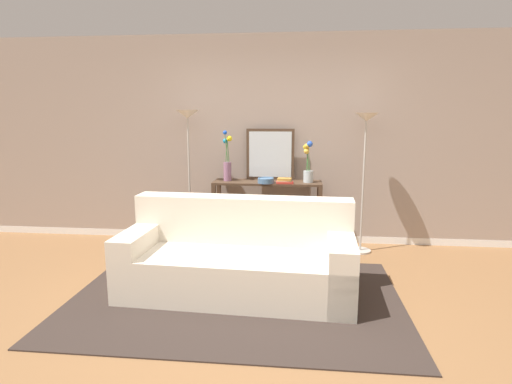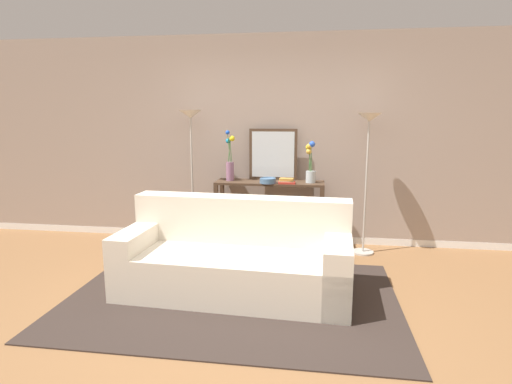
% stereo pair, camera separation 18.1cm
% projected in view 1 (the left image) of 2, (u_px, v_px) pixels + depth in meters
% --- Properties ---
extents(ground_plane, '(16.00, 16.00, 0.02)m').
position_uv_depth(ground_plane, '(251.00, 320.00, 3.47)').
color(ground_plane, brown).
extents(back_wall, '(12.00, 0.15, 2.67)m').
position_uv_depth(back_wall, '(271.00, 141.00, 5.44)').
color(back_wall, white).
rests_on(back_wall, ground).
extents(area_rug, '(3.02, 2.05, 0.01)m').
position_uv_depth(area_rug, '(236.00, 298.00, 3.85)').
color(area_rug, '#332823').
rests_on(area_rug, ground).
extents(couch, '(2.18, 0.99, 0.88)m').
position_uv_depth(couch, '(238.00, 260.00, 3.95)').
color(couch, beige).
rests_on(couch, ground).
extents(console_table, '(1.35, 0.39, 0.85)m').
position_uv_depth(console_table, '(267.00, 202.00, 5.25)').
color(console_table, '#473323').
rests_on(console_table, ground).
extents(floor_lamp_left, '(0.28, 0.28, 1.73)m').
position_uv_depth(floor_lamp_left, '(188.00, 140.00, 5.13)').
color(floor_lamp_left, '#B7B2A8').
rests_on(floor_lamp_left, ground).
extents(floor_lamp_right, '(0.28, 0.28, 1.69)m').
position_uv_depth(floor_lamp_right, '(365.00, 144.00, 4.92)').
color(floor_lamp_right, '#B7B2A8').
rests_on(floor_lamp_right, ground).
extents(wall_mirror, '(0.61, 0.02, 0.65)m').
position_uv_depth(wall_mirror, '(270.00, 154.00, 5.30)').
color(wall_mirror, '#473323').
rests_on(wall_mirror, console_table).
extents(vase_tall_flowers, '(0.12, 0.11, 0.63)m').
position_uv_depth(vase_tall_flowers, '(227.00, 163.00, 5.22)').
color(vase_tall_flowers, gray).
rests_on(vase_tall_flowers, console_table).
extents(vase_short_flowers, '(0.13, 0.13, 0.51)m').
position_uv_depth(vase_short_flowers, '(308.00, 165.00, 5.10)').
color(vase_short_flowers, silver).
rests_on(vase_short_flowers, console_table).
extents(fruit_bowl, '(0.20, 0.20, 0.06)m').
position_uv_depth(fruit_bowl, '(266.00, 180.00, 5.08)').
color(fruit_bowl, '#4C7093').
rests_on(fruit_bowl, console_table).
extents(book_stack, '(0.21, 0.14, 0.06)m').
position_uv_depth(book_stack, '(285.00, 181.00, 5.06)').
color(book_stack, '#BC3328').
rests_on(book_stack, console_table).
extents(book_row_under_console, '(0.39, 0.18, 0.13)m').
position_uv_depth(book_row_under_console, '(240.00, 241.00, 5.39)').
color(book_row_under_console, '#BC3328').
rests_on(book_row_under_console, ground).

